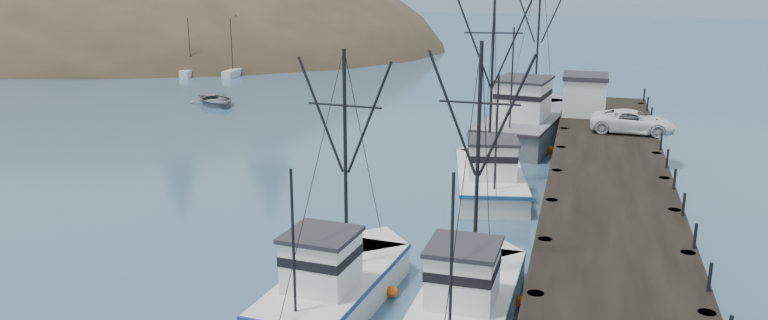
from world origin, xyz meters
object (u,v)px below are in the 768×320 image
trawler_mid (338,283)px  trawler_far (489,176)px  motorboat (216,105)px  pier (609,180)px  pier_shed (585,94)px  trawler_near (469,296)px  pickup_truck (633,122)px  work_vessel (529,121)px

trawler_mid → trawler_far: size_ratio=0.86×
motorboat → trawler_mid: bearing=-101.4°
pier → pier_shed: size_ratio=13.75×
trawler_near → pickup_truck: size_ratio=2.00×
trawler_far → pier_shed: (4.80, 12.64, 2.60)m
motorboat → pickup_truck: bearing=-62.6°
trawler_mid → work_vessel: bearing=80.7°
pier → trawler_near: trawler_near is taller
work_vessel → motorboat: work_vessel is taller
trawler_near → motorboat: (-27.60, 33.80, -0.82)m
trawler_near → motorboat: trawler_near is taller
work_vessel → pier: bearing=-71.2°
work_vessel → trawler_near: bearing=-89.6°
trawler_near → trawler_far: bearing=94.8°
work_vessel → pickup_truck: work_vessel is taller
work_vessel → motorboat: bearing=169.3°
work_vessel → motorboat: 27.92m
trawler_mid → trawler_near: bearing=2.6°
pier_shed → motorboat: (-31.12, 5.78, -3.42)m
trawler_mid → work_vessel: 29.23m
trawler_far → work_vessel: bearing=85.3°
trawler_near → motorboat: size_ratio=1.91×
pier_shed → trawler_mid: bearing=-106.6°
pier → trawler_mid: 16.79m
trawler_mid → pickup_truck: bearing=63.9°
trawler_mid → pier: bearing=53.8°
trawler_near → pickup_truck: (6.52, 23.09, 1.89)m
trawler_near → motorboat: 43.65m
trawler_far → motorboat: trawler_far is taller
trawler_far → pickup_truck: (7.80, 7.70, 1.89)m
trawler_near → trawler_far: (-1.28, 15.39, 0.00)m
motorboat → trawler_far: bearing=-80.1°
trawler_far → trawler_near: bearing=-85.2°
motorboat → pier_shed: bearing=-55.7°
pier → motorboat: size_ratio=8.24×
pier_shed → motorboat: bearing=169.5°
trawler_near → trawler_far: trawler_far is taller
pier_shed → motorboat: size_ratio=0.60×
pier_shed → motorboat: pier_shed is taller
trawler_mid → motorboat: (-22.71, 34.03, -0.82)m
pier → motorboat: bearing=147.8°
trawler_far → motorboat: (-26.32, 18.41, -0.82)m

